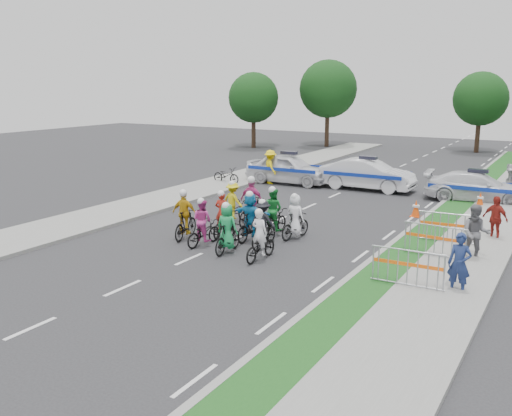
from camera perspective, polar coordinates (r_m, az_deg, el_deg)
The scene contains 32 objects.
ground at distance 18.21m, azimuth -6.71°, elevation -5.11°, with size 90.00×90.00×0.00m, color #28282B.
curb_right at distance 20.34m, azimuth 13.67°, elevation -3.32°, with size 0.20×60.00×0.12m, color gray.
grass_strip at distance 20.17m, azimuth 15.58°, elevation -3.58°, with size 1.20×60.00×0.11m, color #174818.
sidewalk_right at distance 19.82m, azimuth 20.62°, elevation -4.18°, with size 2.40×60.00×0.13m, color gray.
sidewalk_left at distance 25.94m, azimuth -11.65°, elevation 0.19°, with size 3.00×60.00×0.13m, color gray.
rider_0 at distance 17.86m, azimuth 0.41°, elevation -3.50°, with size 0.62×1.66×1.67m.
rider_1 at distance 18.59m, azimuth -2.88°, elevation -2.50°, with size 0.75×1.66×1.72m.
rider_2 at distance 19.51m, azimuth -5.34°, elevation -1.95°, with size 0.75×1.69×1.68m.
rider_3 at distance 20.38m, azimuth -7.10°, elevation -1.17°, with size 0.97×1.79×1.81m.
rider_4 at distance 19.33m, azimuth 0.73°, elevation -1.96°, with size 0.93×1.64×1.66m.
rider_5 at distance 19.94m, azimuth -0.53°, elevation -1.19°, with size 1.46×1.74×1.81m.
rider_6 at distance 20.65m, azimuth -3.35°, elevation -1.29°, with size 0.85×1.74×1.71m.
rider_7 at distance 20.29m, azimuth 3.94°, elevation -1.29°, with size 0.77×1.64×1.67m.
rider_8 at distance 20.80m, azimuth 1.72°, elevation -0.87°, with size 0.77×1.79×1.81m.
rider_9 at distance 21.96m, azimuth -0.37°, elevation 0.09°, with size 1.01×1.91×1.99m.
rider_10 at distance 22.55m, azimuth -2.29°, elevation 0.17°, with size 1.04×1.76×1.71m.
police_car_0 at distance 31.44m, azimuth 3.29°, elevation 3.94°, with size 1.91×4.76×1.62m, color silver.
police_car_1 at distance 30.09m, azimuth 11.09°, elevation 3.31°, with size 1.68×4.83×1.59m, color silver.
police_car_2 at distance 28.53m, azimuth 21.23°, elevation 1.97°, with size 1.92×4.72×1.37m, color silver.
spectator_0 at distance 15.88m, azimuth 19.67°, elevation -5.28°, with size 0.61×0.40×1.66m, color navy.
spectator_1 at distance 18.88m, azimuth 21.12°, elevation -2.38°, with size 0.88×0.69×1.81m, color slate.
spectator_2 at distance 21.64m, azimuth 22.79°, elevation -0.98°, with size 0.94×0.39×1.60m, color maroon.
marshal_hiviz at distance 31.23m, azimuth 1.46°, elevation 4.12°, with size 1.20×0.69×1.86m, color yellow.
barrier_0 at distance 15.88m, azimuth 14.91°, elevation -5.99°, with size 2.00×0.50×1.12m, color #A5A8AD, non-canonical shape.
barrier_1 at distance 18.76m, azimuth 17.43°, elevation -3.30°, with size 2.00×0.50×1.12m, color #A5A8AD, non-canonical shape.
barrier_2 at distance 20.57m, azimuth 18.63°, elevation -2.01°, with size 2.00×0.50×1.12m, color #A5A8AD, non-canonical shape.
cone_0 at distance 24.55m, azimuth 15.70°, elevation -0.06°, with size 0.40×0.40×0.70m.
cone_1 at distance 27.27m, azimuth 21.50°, elevation 0.75°, with size 0.40×0.40×0.70m.
parked_bike at distance 31.42m, azimuth -3.00°, elevation 3.27°, with size 0.60×1.73×0.91m, color black.
tree_0 at distance 48.50m, azimuth -0.25°, elevation 10.97°, with size 4.20×4.20×6.30m.
tree_3 at distance 49.82m, azimuth 7.21°, elevation 11.72°, with size 4.90×4.90×7.35m.
tree_4 at distance 48.45m, azimuth 21.54°, elevation 10.11°, with size 4.20×4.20×6.30m.
Camera 1 is at (10.47, -13.85, 5.48)m, focal length 40.00 mm.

